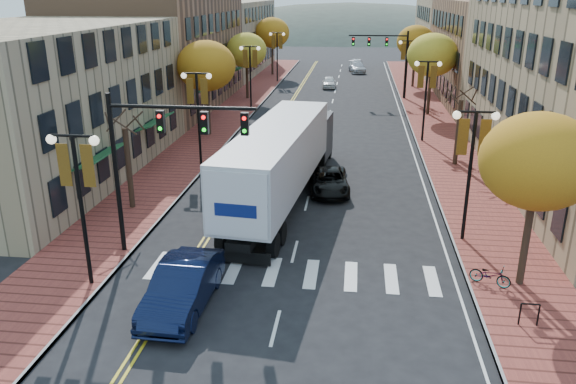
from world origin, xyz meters
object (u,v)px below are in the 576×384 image
(navy_sedan, at_px, (183,287))
(black_suv, at_px, (329,181))
(semi_truck, at_px, (284,154))
(bicycle, at_px, (490,275))

(navy_sedan, relative_size, black_suv, 1.11)
(semi_truck, height_order, black_suv, semi_truck)
(navy_sedan, height_order, black_suv, navy_sedan)
(navy_sedan, xyz_separation_m, black_suv, (4.58, 13.07, -0.21))
(semi_truck, bearing_deg, bicycle, -38.48)
(semi_truck, xyz_separation_m, bicycle, (9.11, -8.83, -2.00))
(semi_truck, relative_size, navy_sedan, 3.44)
(bicycle, bearing_deg, black_suv, 57.87)
(bicycle, bearing_deg, semi_truck, 70.63)
(semi_truck, height_order, bicycle, semi_truck)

